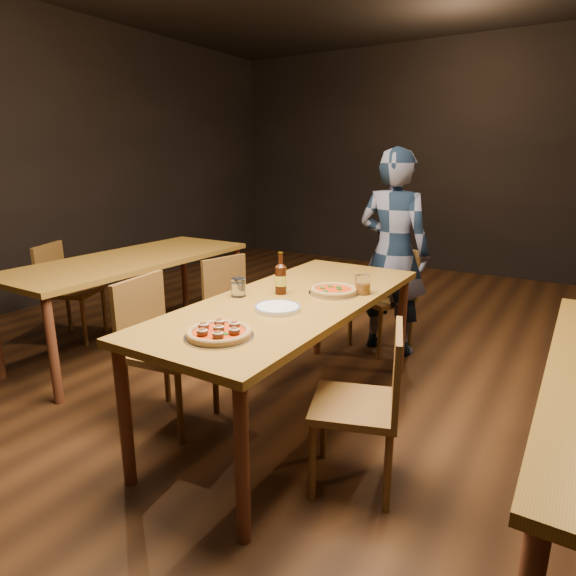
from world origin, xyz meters
The scene contains 16 objects.
ground centered at (0.00, 0.00, 0.00)m, with size 9.00×9.00×0.00m, color black.
room_shell centered at (0.00, 0.00, 1.86)m, with size 9.00×9.00×9.00m.
table_main centered at (0.00, 0.00, 0.68)m, with size 0.80×2.00×0.75m.
table_left centered at (-1.70, 0.30, 0.68)m, with size 0.80×2.00×0.75m.
chair_main_nw centered at (-0.57, -0.41, 0.45)m, with size 0.42×0.42×0.90m, color #552D16, non-canonical shape.
chair_main_sw centered at (-0.72, 0.45, 0.42)m, with size 0.39×0.39×0.84m, color #552D16, non-canonical shape.
chair_main_e centered at (0.56, -0.37, 0.42)m, with size 0.39×0.39×0.83m, color #552D16, non-canonical shape.
chair_end centered at (0.04, 1.32, 0.43)m, with size 0.40×0.40×0.86m, color #552D16, non-canonical shape.
chair_nbr_left centered at (-2.29, 0.15, 0.43)m, with size 0.40×0.40×0.86m, color #552D16, non-canonical shape.
pizza_meatball centered at (0.04, -0.70, 0.77)m, with size 0.31×0.31×0.06m.
pizza_margherita centered at (0.16, 0.21, 0.77)m, with size 0.29×0.29×0.04m.
plate_stack centered at (0.05, -0.24, 0.76)m, with size 0.24×0.24×0.02m, color white.
beer_bottle centered at (-0.10, 0.04, 0.84)m, with size 0.07×0.07×0.24m.
water_glass centered at (-0.28, -0.13, 0.80)m, with size 0.08×0.08×0.11m, color white.
amber_glass centered at (0.30, 0.29, 0.81)m, with size 0.09×0.09×0.11m, color #AC6513.
diner centered at (0.11, 1.33, 0.80)m, with size 0.58×0.38×1.60m, color black.
Camera 1 is at (1.35, -2.23, 1.52)m, focal length 30.00 mm.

